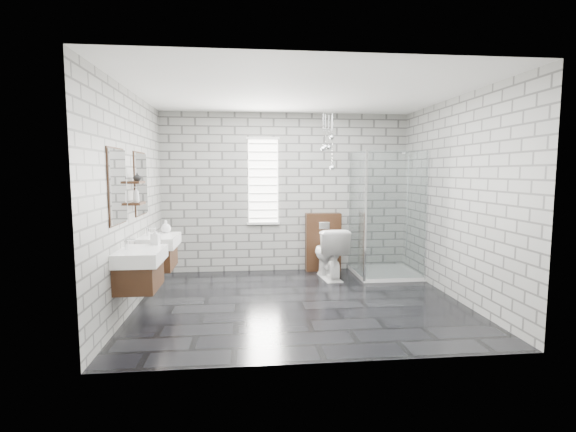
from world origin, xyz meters
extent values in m
cube|color=black|center=(0.00, 0.00, -0.01)|extent=(4.20, 3.60, 0.02)
cube|color=white|center=(0.00, 0.00, 2.71)|extent=(4.20, 3.60, 0.02)
cube|color=#989893|center=(0.00, 1.81, 1.35)|extent=(4.20, 0.02, 2.70)
cube|color=#989893|center=(0.00, -1.81, 1.35)|extent=(4.20, 0.02, 2.70)
cube|color=#989893|center=(-2.11, 0.00, 1.35)|extent=(0.02, 3.60, 2.70)
cube|color=#989893|center=(2.11, 0.00, 1.35)|extent=(0.02, 3.60, 2.70)
cube|color=#3C2212|center=(-1.89, -0.62, 0.55)|extent=(0.42, 0.62, 0.30)
cube|color=silver|center=(-1.69, -0.62, 0.58)|extent=(0.02, 0.35, 0.01)
cube|color=white|center=(-1.87, -0.62, 0.77)|extent=(0.47, 0.70, 0.15)
cylinder|color=silver|center=(-2.02, -0.62, 0.91)|extent=(0.04, 0.04, 0.12)
cylinder|color=silver|center=(-1.97, -0.62, 0.96)|extent=(0.10, 0.02, 0.02)
cube|color=white|center=(-2.08, -0.62, 1.55)|extent=(0.03, 0.55, 0.80)
cube|color=#3C2212|center=(-2.09, -0.62, 1.55)|extent=(0.01, 0.59, 0.84)
cube|color=#3C2212|center=(-1.89, 0.40, 0.55)|extent=(0.42, 0.62, 0.30)
cube|color=silver|center=(-1.69, 0.40, 0.58)|extent=(0.02, 0.35, 0.01)
cube|color=white|center=(-1.87, 0.40, 0.77)|extent=(0.47, 0.70, 0.15)
cylinder|color=silver|center=(-2.02, 0.40, 0.91)|extent=(0.04, 0.04, 0.12)
cylinder|color=silver|center=(-1.97, 0.40, 0.96)|extent=(0.10, 0.02, 0.02)
cube|color=white|center=(-2.08, 0.40, 1.55)|extent=(0.03, 0.55, 0.80)
cube|color=#3C2212|center=(-2.09, 0.40, 1.55)|extent=(0.01, 0.59, 0.84)
cube|color=#3C2212|center=(-2.03, -0.05, 1.32)|extent=(0.14, 0.30, 0.03)
cube|color=#3C2212|center=(-2.03, -0.05, 1.58)|extent=(0.14, 0.30, 0.03)
cube|color=white|center=(-0.40, 1.79, 1.55)|extent=(0.50, 0.02, 1.40)
cube|color=white|center=(-0.40, 1.77, 2.27)|extent=(0.56, 0.04, 0.04)
cube|color=white|center=(-0.40, 1.77, 0.83)|extent=(0.56, 0.04, 0.04)
cube|color=white|center=(-0.40, 1.77, 0.92)|extent=(0.48, 0.01, 0.02)
cube|color=white|center=(-0.40, 1.77, 1.06)|extent=(0.48, 0.01, 0.02)
cube|color=white|center=(-0.40, 1.77, 1.20)|extent=(0.48, 0.01, 0.02)
cube|color=white|center=(-0.40, 1.77, 1.34)|extent=(0.48, 0.01, 0.02)
cube|color=white|center=(-0.40, 1.77, 1.48)|extent=(0.48, 0.01, 0.02)
cube|color=white|center=(-0.40, 1.77, 1.62)|extent=(0.48, 0.01, 0.02)
cube|color=white|center=(-0.40, 1.77, 1.76)|extent=(0.48, 0.01, 0.02)
cube|color=white|center=(-0.40, 1.77, 1.90)|extent=(0.48, 0.01, 0.02)
cube|color=white|center=(-0.40, 1.77, 2.04)|extent=(0.48, 0.01, 0.03)
cube|color=white|center=(-0.40, 1.77, 2.18)|extent=(0.48, 0.01, 0.03)
cube|color=#3C2212|center=(0.63, 1.70, 0.50)|extent=(0.60, 0.20, 1.00)
cube|color=silver|center=(0.63, 1.60, 0.80)|extent=(0.18, 0.01, 0.12)
cube|color=white|center=(1.60, 1.30, 0.03)|extent=(1.00, 1.00, 0.06)
cube|color=silver|center=(1.60, 0.81, 1.03)|extent=(1.00, 0.01, 2.00)
cube|color=silver|center=(1.11, 1.30, 1.03)|extent=(0.01, 1.00, 2.00)
cube|color=silver|center=(1.11, 0.81, 1.03)|extent=(0.03, 0.03, 2.00)
cube|color=silver|center=(2.08, 0.81, 1.03)|extent=(0.03, 0.03, 2.00)
cylinder|color=silver|center=(2.04, 1.50, 1.10)|extent=(0.02, 0.02, 1.80)
cylinder|color=silver|center=(1.96, 1.50, 2.02)|extent=(0.14, 0.14, 0.02)
sphere|color=silver|center=(0.53, 1.28, 2.08)|extent=(0.09, 0.09, 0.09)
cylinder|color=silver|center=(0.53, 1.28, 2.41)|extent=(0.01, 0.01, 0.58)
sphere|color=silver|center=(0.69, 1.31, 1.78)|extent=(0.09, 0.09, 0.09)
cylinder|color=silver|center=(0.69, 1.31, 2.26)|extent=(0.01, 0.01, 0.88)
sphere|color=silver|center=(0.66, 1.44, 2.11)|extent=(0.09, 0.09, 0.09)
cylinder|color=silver|center=(0.66, 1.44, 2.43)|extent=(0.01, 0.01, 0.55)
sphere|color=silver|center=(0.58, 1.37, 2.11)|extent=(0.09, 0.09, 0.09)
cylinder|color=silver|center=(0.58, 1.37, 2.43)|extent=(0.01, 0.01, 0.55)
sphere|color=silver|center=(0.70, 1.43, 2.27)|extent=(0.09, 0.09, 0.09)
cylinder|color=silver|center=(0.70, 1.43, 2.51)|extent=(0.01, 0.01, 0.39)
imported|color=white|center=(0.63, 1.17, 0.41)|extent=(0.54, 0.85, 0.82)
imported|color=#B2B2B2|center=(-1.77, -0.33, 0.95)|extent=(0.10, 0.10, 0.20)
imported|color=#B2B2B2|center=(-1.83, 0.67, 0.94)|extent=(0.17, 0.17, 0.18)
imported|color=#B2B2B2|center=(-2.02, -0.12, 1.43)|extent=(0.10, 0.10, 0.20)
imported|color=#B2B2B2|center=(-2.02, -0.04, 1.65)|extent=(0.12, 0.12, 0.10)
camera|label=1|loc=(-0.69, -5.33, 1.70)|focal=26.00mm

